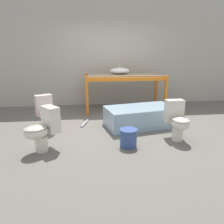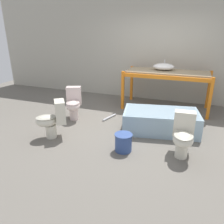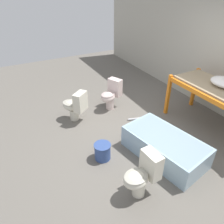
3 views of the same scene
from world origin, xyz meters
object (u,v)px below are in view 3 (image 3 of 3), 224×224
(bathtub_main, at_px, (165,145))
(toilet_near, at_px, (111,94))
(toilet_extra, at_px, (142,175))
(bucket_white, at_px, (103,151))
(toilet_far, at_px, (75,105))
(sink_basin, at_px, (224,82))

(bathtub_main, height_order, toilet_near, toilet_near)
(toilet_extra, height_order, bucket_white, toilet_extra)
(toilet_far, height_order, bucket_white, toilet_far)
(toilet_extra, distance_m, bucket_white, 1.00)
(bathtub_main, relative_size, toilet_near, 2.21)
(toilet_far, distance_m, bucket_white, 1.45)
(toilet_far, height_order, toilet_extra, same)
(toilet_extra, bearing_deg, sink_basin, 102.72)
(bathtub_main, xyz_separation_m, bucket_white, (-0.47, -1.04, -0.08))
(sink_basin, xyz_separation_m, bucket_white, (-0.25, -2.58, -0.92))
(bathtub_main, relative_size, bucket_white, 5.13)
(toilet_far, bearing_deg, toilet_extra, 57.59)
(toilet_far, bearing_deg, bucket_white, 52.80)
(sink_basin, bearing_deg, bucket_white, -95.52)
(toilet_far, bearing_deg, toilet_near, 149.32)
(toilet_far, distance_m, toilet_extra, 2.40)
(bathtub_main, height_order, toilet_extra, toilet_extra)
(toilet_near, xyz_separation_m, toilet_extra, (2.49, -0.80, 0.00))
(bucket_white, bearing_deg, sink_basin, 84.48)
(toilet_near, bearing_deg, sink_basin, 18.71)
(bathtub_main, height_order, toilet_far, toilet_far)
(sink_basin, relative_size, bathtub_main, 0.33)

